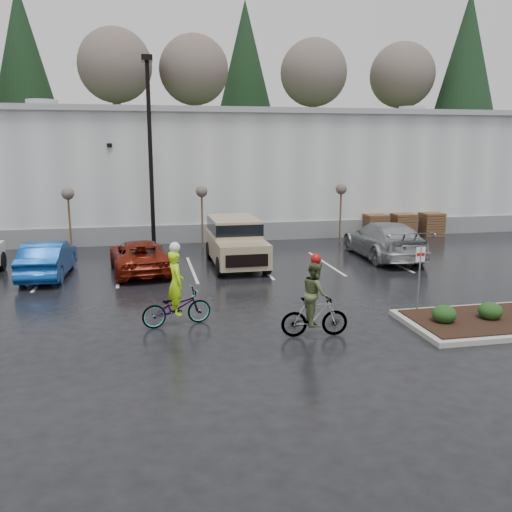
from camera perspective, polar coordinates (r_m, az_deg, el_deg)
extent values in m
plane|color=black|center=(16.13, 4.82, -7.33)|extent=(120.00, 120.00, 0.00)
cube|color=#B8BBBD|center=(36.91, -4.93, 8.92)|extent=(60.00, 15.00, 7.00)
cube|color=slate|center=(29.76, -3.08, 2.48)|extent=(60.00, 0.12, 1.00)
cube|color=#999B9E|center=(36.91, -5.03, 14.43)|extent=(60.50, 15.50, 0.30)
cube|color=#273F1A|center=(59.81, -7.61, 9.41)|extent=(80.00, 25.00, 6.00)
cylinder|color=black|center=(26.62, -11.02, 9.86)|extent=(0.20, 0.20, 9.00)
cube|color=black|center=(26.89, -11.43, 19.70)|extent=(0.50, 1.00, 0.25)
cylinder|color=#45351B|center=(28.10, -19.00, 3.17)|extent=(0.10, 0.10, 2.80)
sphere|color=#534A43|center=(27.93, -19.20, 6.22)|extent=(0.60, 0.60, 0.60)
cylinder|color=#45351B|center=(28.02, -5.69, 3.73)|extent=(0.10, 0.10, 2.80)
sphere|color=#534A43|center=(27.85, -5.75, 6.79)|extent=(0.60, 0.60, 0.60)
cylinder|color=#45351B|center=(29.75, 8.87, 4.11)|extent=(0.10, 0.10, 2.80)
sphere|color=#534A43|center=(29.59, 8.96, 6.99)|extent=(0.60, 0.60, 0.60)
cube|color=#45351B|center=(31.71, 12.43, 3.11)|extent=(1.20, 1.20, 1.35)
cube|color=#45351B|center=(32.44, 15.18, 3.17)|extent=(1.20, 1.20, 1.35)
cube|color=#45351B|center=(33.29, 17.95, 3.21)|extent=(1.20, 1.20, 1.35)
ellipsoid|color=black|center=(16.70, 19.19, -5.79)|extent=(0.70, 0.70, 0.52)
ellipsoid|color=black|center=(17.50, 23.43, -5.32)|extent=(0.70, 0.70, 0.52)
cylinder|color=gray|center=(17.42, 16.77, -2.58)|extent=(0.05, 0.05, 2.20)
cube|color=white|center=(17.24, 16.94, 0.16)|extent=(0.30, 0.02, 0.45)
cube|color=red|center=(17.23, 16.95, 0.16)|extent=(0.26, 0.02, 0.10)
imported|color=navy|center=(23.24, -21.09, -0.28)|extent=(1.77, 4.56, 1.48)
imported|color=#671509|center=(23.04, -12.12, -0.01)|extent=(2.77, 5.10, 1.36)
imported|color=#9FA3A7|center=(26.07, 13.30, 1.66)|extent=(2.56, 5.94, 1.70)
imported|color=#3F3F44|center=(16.13, -8.36, -5.39)|extent=(2.16, 1.13, 1.08)
imported|color=#B0FE0E|center=(15.93, -8.44, -2.79)|extent=(0.58, 0.77, 1.89)
sphere|color=silver|center=(15.70, -8.55, 0.90)|extent=(0.31, 0.31, 0.31)
imported|color=#3F3F44|center=(15.15, 6.18, -6.37)|extent=(1.84, 0.68, 1.13)
imported|color=#46552D|center=(14.95, 6.24, -3.92)|extent=(0.55, 0.90, 1.77)
sphere|color=#990C0C|center=(14.73, 6.32, -0.32)|extent=(0.29, 0.29, 0.29)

